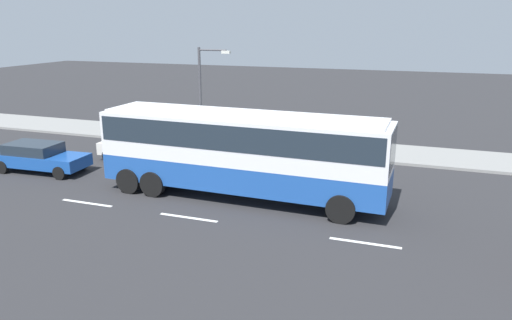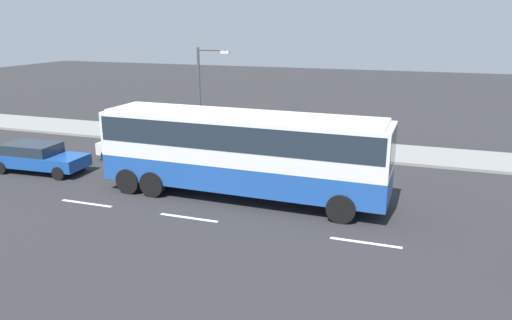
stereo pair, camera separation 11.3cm
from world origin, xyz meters
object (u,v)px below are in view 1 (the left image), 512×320
at_px(pedestrian_near_curb, 263,129).
at_px(street_lamp, 204,87).
at_px(car_white_minivan, 141,145).
at_px(coach_bus, 242,146).
at_px(car_blue_saloon, 39,156).

relative_size(pedestrian_near_curb, street_lamp, 0.30).
xyz_separation_m(car_white_minivan, pedestrian_near_curb, (5.33, 4.74, 0.32)).
distance_m(coach_bus, pedestrian_near_curb, 8.75).
distance_m(car_blue_saloon, street_lamp, 9.80).
relative_size(car_blue_saloon, pedestrian_near_curb, 2.78).
relative_size(car_blue_saloon, street_lamp, 0.84).
bearing_deg(coach_bus, car_blue_saloon, -179.69).
distance_m(pedestrian_near_curb, street_lamp, 4.22).
height_order(pedestrian_near_curb, street_lamp, street_lamp).
xyz_separation_m(car_blue_saloon, pedestrian_near_curb, (8.89, 8.27, 0.36)).
height_order(coach_bus, pedestrian_near_curb, coach_bus).
xyz_separation_m(coach_bus, pedestrian_near_curb, (-1.94, 8.46, -1.11)).
bearing_deg(car_white_minivan, coach_bus, -29.75).
height_order(car_blue_saloon, street_lamp, street_lamp).
bearing_deg(street_lamp, car_white_minivan, -114.44).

